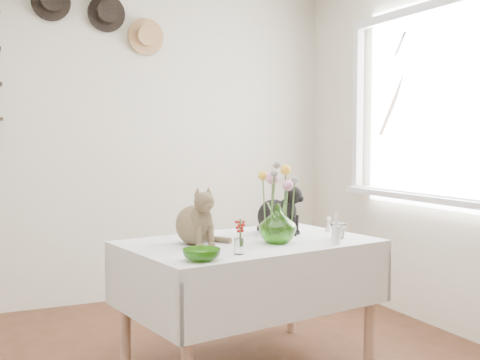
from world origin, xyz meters
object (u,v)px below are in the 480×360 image
flower_vase (278,224)px  black_cat (274,207)px  dining_table (249,272)px  tabby_cat (194,214)px

flower_vase → black_cat: bearing=65.1°
dining_table → tabby_cat: bearing=174.8°
tabby_cat → flower_vase: bearing=-26.7°
dining_table → black_cat: bearing=33.0°
dining_table → black_cat: 0.44m
flower_vase → dining_table: bearing=129.7°
black_cat → flower_vase: 0.32m
dining_table → tabby_cat: (-0.31, 0.03, 0.33)m
tabby_cat → black_cat: bearing=7.2°
black_cat → dining_table: bearing=169.2°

